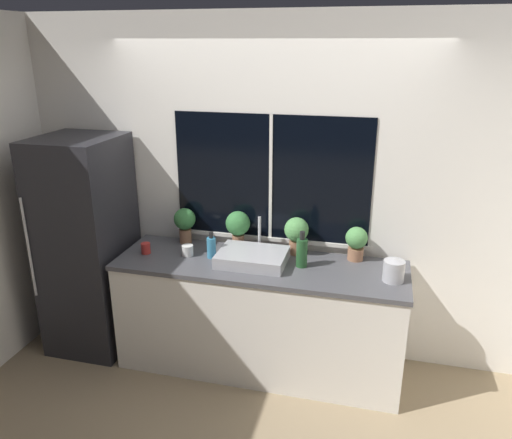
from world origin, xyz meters
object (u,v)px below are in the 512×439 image
Objects in this scene: potted_plant_far_left at (185,222)px; potted_plant_center_left at (238,225)px; bottle_tall at (302,252)px; kettle at (394,270)px; potted_plant_far_right at (356,241)px; sink at (252,257)px; mug_red at (146,248)px; soap_bottle at (211,247)px; refrigerator at (88,245)px; potted_plant_center_right at (296,232)px; mug_white at (188,250)px.

potted_plant_center_left is (0.45, 0.00, 0.01)m from potted_plant_far_left.
potted_plant_far_left is 1.07× the size of bottle_tall.
potted_plant_far_right is at bearing 132.74° from kettle.
potted_plant_center_left is at bearing 158.13° from bottle_tall.
potted_plant_far_left reaches higher than sink.
mug_red is at bearing -169.85° from potted_plant_far_right.
bottle_tall is at bearing 1.12° from soap_bottle.
refrigerator reaches higher than mug_red.
sink is at bearing -21.43° from potted_plant_far_left.
soap_bottle is (1.07, 0.02, 0.09)m from refrigerator.
sink is 0.86m from mug_red.
bottle_tall is (0.37, 0.03, 0.07)m from sink.
potted_plant_center_right is 0.25m from bottle_tall.
mug_red is at bearing -177.56° from sink.
sink is 0.52m from mug_white.
mug_white is at bearing 7.10° from mug_red.
potted_plant_far_right is 3.00× the size of mug_white.
sink reaches higher than kettle.
refrigerator is 1.26m from potted_plant_center_left.
potted_plant_center_left reaches higher than potted_plant_center_right.
potted_plant_far_right is 0.44m from bottle_tall.
potted_plant_center_right is 3.40× the size of mug_white.
bottle_tall is 1.64× the size of kettle.
mug_red is at bearing -165.91° from potted_plant_center_right.
kettle is at bearing -2.76° from soap_bottle.
sink is 0.35m from potted_plant_center_left.
mug_white is 0.52× the size of kettle.
potted_plant_center_right is at bearing 0.00° from potted_plant_center_left.
potted_plant_far_left is 1.39m from potted_plant_far_right.
soap_bottle is (-0.14, -0.24, -0.11)m from potted_plant_center_left.
potted_plant_far_left is 1.76× the size of kettle.
potted_plant_center_left reaches higher than potted_plant_far_right.
bottle_tall reaches higher than mug_white.
potted_plant_far_left is at bearing 52.71° from mug_red.
sink is at bearing 2.44° from mug_red.
potted_plant_far_right is at bearing 0.00° from potted_plant_center_right.
potted_plant_center_left reaches higher than sink.
refrigerator is 21.03× the size of mug_red.
potted_plant_center_left reaches higher than bottle_tall.
mug_white is (-0.34, -0.25, -0.15)m from potted_plant_center_left.
potted_plant_center_left is at bearing 180.00° from potted_plant_center_right.
potted_plant_far_right is at bearing 18.56° from sink.
soap_bottle reaches higher than mug_white.
refrigerator reaches higher than potted_plant_far_left.
potted_plant_far_left reaches higher than bottle_tall.
kettle is at bearing -0.42° from mug_red.
potted_plant_center_left is 3.63× the size of mug_red.
soap_bottle is at bearing -121.48° from potted_plant_center_left.
potted_plant_far_left is 3.48× the size of mug_red.
mug_red is 0.97× the size of mug_white.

